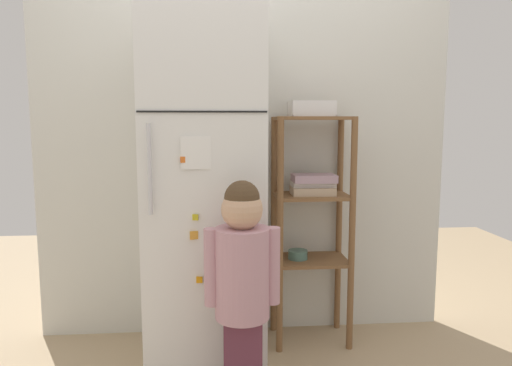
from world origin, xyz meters
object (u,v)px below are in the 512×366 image
Objects in this scene: pantry_shelf_unit at (311,206)px; fruit_bin at (310,110)px; refrigerator at (205,191)px; child_standing at (242,272)px.

pantry_shelf_unit is 0.55m from fruit_bin.
fruit_bin is (0.59, 0.16, 0.43)m from refrigerator.
child_standing is 4.25× the size of fruit_bin.
refrigerator is at bearing -164.98° from pantry_shelf_unit.
fruit_bin is (0.42, 0.64, 0.72)m from child_standing.
fruit_bin reaches higher than pantry_shelf_unit.
pantry_shelf_unit is at bearing -10.83° from fruit_bin.
fruit_bin is (-0.01, 0.00, 0.55)m from pantry_shelf_unit.
pantry_shelf_unit reaches higher than child_standing.
child_standing is (0.17, -0.48, -0.29)m from refrigerator.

